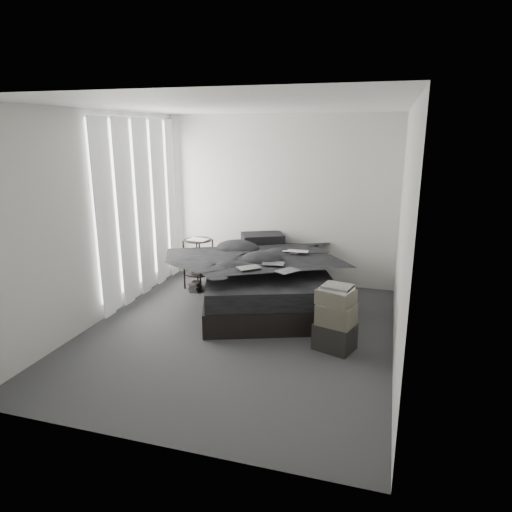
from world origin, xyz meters
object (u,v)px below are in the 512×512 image
(side_stand, at_px, (199,264))
(box_lower, at_px, (335,336))
(bed, at_px, (266,294))
(laptop, at_px, (295,247))

(side_stand, xyz_separation_m, box_lower, (2.26, -1.47, -0.23))
(bed, relative_size, box_lower, 5.37)
(laptop, distance_m, box_lower, 1.62)
(bed, bearing_deg, side_stand, 141.95)
(bed, relative_size, side_stand, 2.90)
(bed, bearing_deg, laptop, 7.50)
(bed, relative_size, laptop, 6.24)
(laptop, height_order, box_lower, laptop)
(laptop, relative_size, side_stand, 0.46)
(side_stand, distance_m, box_lower, 2.71)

